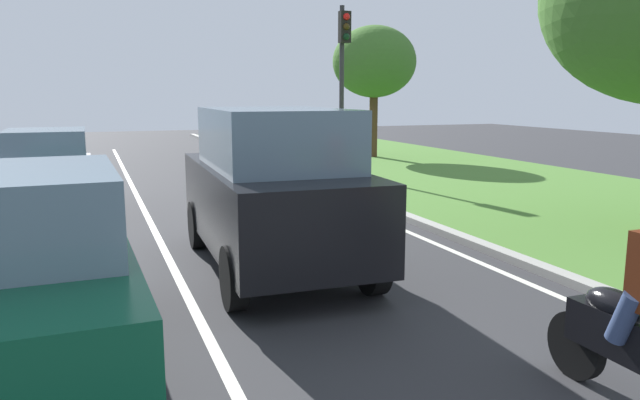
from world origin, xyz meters
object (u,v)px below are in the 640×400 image
at_px(car_suv_ahead, 273,188).
at_px(traffic_light_near_right, 343,61).
at_px(car_hatchback_far, 49,173).
at_px(tree_roadside_far, 374,62).
at_px(car_sedan_left_lane, 24,277).

bearing_deg(car_suv_ahead, traffic_light_near_right, 63.27).
distance_m(car_hatchback_far, tree_roadside_far, 14.01).
xyz_separation_m(traffic_light_near_right, tree_roadside_far, (3.17, 4.45, 0.24)).
distance_m(car_sedan_left_lane, car_hatchback_far, 7.79).
height_order(car_hatchback_far, traffic_light_near_right, traffic_light_near_right).
bearing_deg(car_sedan_left_lane, car_hatchback_far, 89.90).
xyz_separation_m(car_suv_ahead, car_hatchback_far, (-3.19, 5.28, -0.28)).
distance_m(car_suv_ahead, car_sedan_left_lane, 3.90).
relative_size(car_sedan_left_lane, tree_roadside_far, 0.86).
relative_size(car_suv_ahead, traffic_light_near_right, 0.91).
height_order(car_suv_ahead, car_hatchback_far, car_suv_ahead).
height_order(traffic_light_near_right, tree_roadside_far, tree_roadside_far).
bearing_deg(traffic_light_near_right, car_hatchback_far, -156.13).
bearing_deg(tree_roadside_far, car_sedan_left_lane, -124.80).
xyz_separation_m(car_sedan_left_lane, car_hatchback_far, (-0.21, 7.78, -0.04)).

